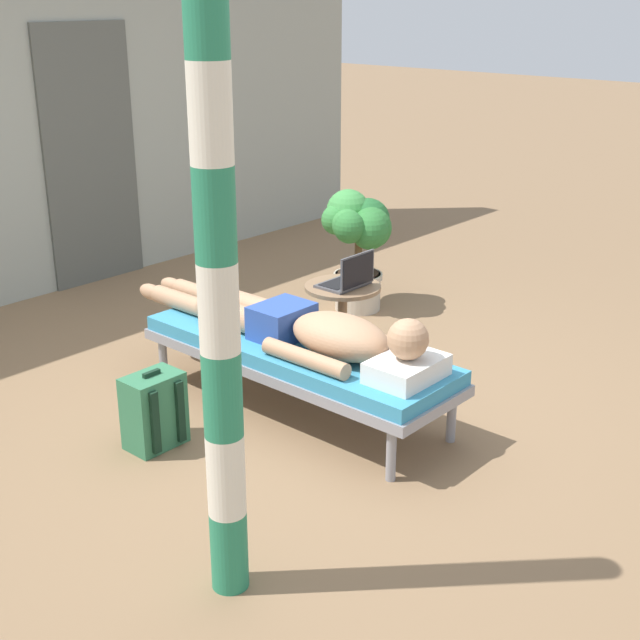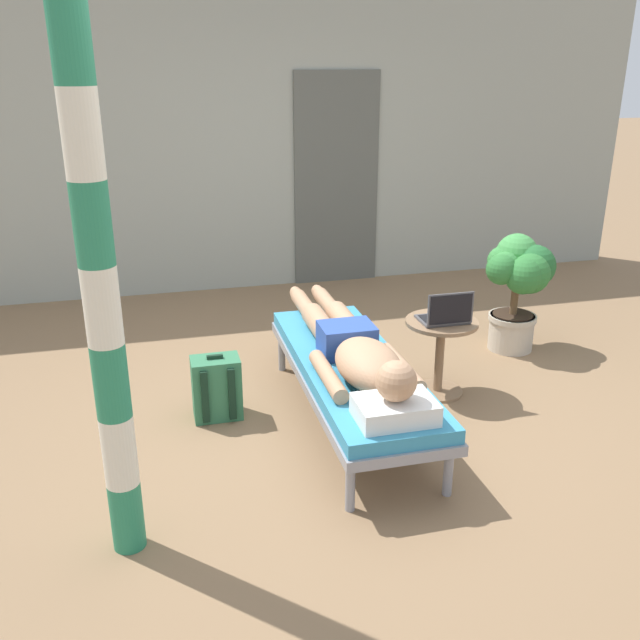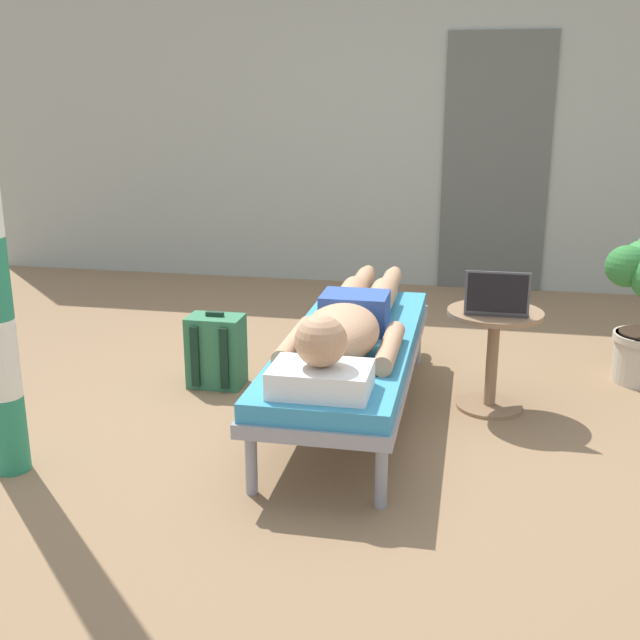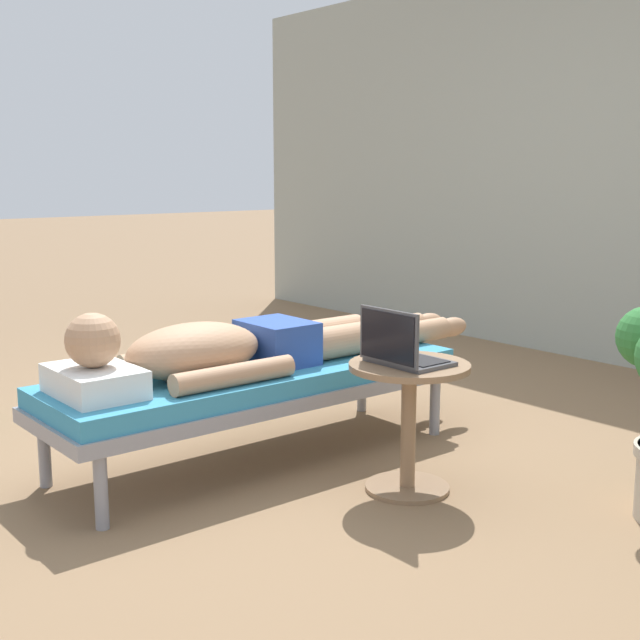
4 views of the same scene
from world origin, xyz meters
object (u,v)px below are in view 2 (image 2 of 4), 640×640
Objects in this scene: person_reclining at (356,351)px; backpack at (217,388)px; lounge_chair at (351,372)px; laptop at (446,315)px; potted_plant at (519,279)px; porch_post at (102,306)px; side_table at (440,344)px.

person_reclining is 0.93m from backpack.
lounge_chair is 4.56× the size of backpack.
person_reclining reaches higher than lounge_chair.
potted_plant reaches higher than laptop.
laptop is 2.38m from porch_post.
person_reclining reaches higher than side_table.
person_reclining is 4.15× the size of side_table.
person_reclining is 0.75m from laptop.
side_table is (0.69, 0.32, -0.16)m from person_reclining.
porch_post is (-2.03, -1.12, 0.84)m from side_table.
laptop is (0.69, 0.27, 0.07)m from person_reclining.
person_reclining is at bearing -155.01° from side_table.
side_table is at bearing -146.30° from potted_plant.
porch_post is at bearing -152.28° from laptop.
backpack is (-0.80, 0.36, -0.32)m from person_reclining.
person_reclining is 0.78m from side_table.
backpack is at bearing 178.70° from side_table.
person_reclining is 2.48× the size of potted_plant.
laptop is 0.73× the size of backpack.
porch_post reaches higher than laptop.
porch_post reaches higher than person_reclining.
porch_post is at bearing -146.97° from lounge_chair.
lounge_chair is at bearing -19.45° from backpack.
potted_plant reaches higher than side_table.
potted_plant is at bearing 28.01° from lounge_chair.
lounge_chair is at bearing 90.00° from person_reclining.
potted_plant reaches higher than backpack.
side_table is 0.23m from laptop.
potted_plant is 3.45m from porch_post.
side_table is at bearing 19.71° from lounge_chair.
person_reclining is 0.91× the size of porch_post.
porch_post reaches higher than backpack.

